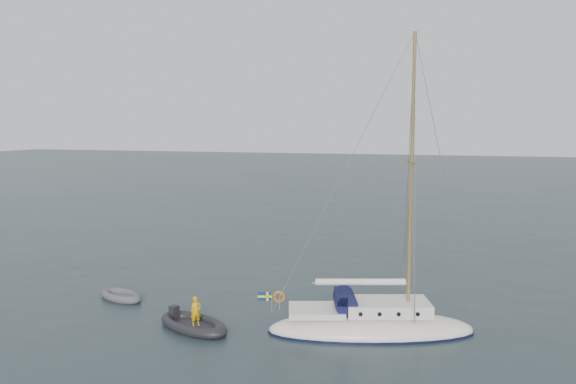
% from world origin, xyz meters
% --- Properties ---
extents(ground, '(300.00, 300.00, 0.00)m').
position_xyz_m(ground, '(0.00, 0.00, 0.00)').
color(ground, black).
rests_on(ground, ground).
extents(sailboat, '(9.01, 2.70, 12.82)m').
position_xyz_m(sailboat, '(2.93, -2.96, 0.97)').
color(sailboat, silver).
rests_on(sailboat, ground).
extents(dinghy, '(2.79, 1.26, 0.40)m').
position_xyz_m(dinghy, '(-9.69, -2.15, 0.18)').
color(dinghy, '#4A4A4F').
rests_on(dinghy, ground).
extents(rib, '(3.78, 1.72, 1.46)m').
position_xyz_m(rib, '(-4.37, -4.77, 0.23)').
color(rib, black).
rests_on(rib, ground).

